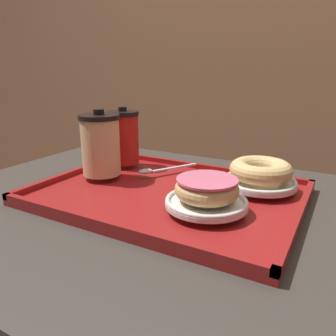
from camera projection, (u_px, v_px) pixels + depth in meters
The scene contains 10 objects.
wall_behind at pixel (292, 24), 1.43m from camera, with size 8.00×0.05×2.40m.
cafe_table at pixel (172, 276), 0.69m from camera, with size 1.02×0.74×0.75m.
serving_tray at pixel (168, 194), 0.68m from camera, with size 0.52×0.39×0.02m.
coffee_cup_front at pixel (101, 144), 0.74m from camera, with size 0.09×0.09×0.15m.
coffee_cup_rear at pixel (124, 137), 0.83m from camera, with size 0.08×0.08×0.14m.
plate_with_chocolate_donut at pixel (206, 202), 0.58m from camera, with size 0.15×0.15×0.01m.
donut_chocolate_glazed at pixel (207, 188), 0.57m from camera, with size 0.11×0.11×0.04m.
plate_with_plain_donut at pixel (260, 182), 0.68m from camera, with size 0.15×0.15×0.01m.
donut_plain at pixel (261, 170), 0.67m from camera, with size 0.13×0.13×0.04m.
spoon at pixel (155, 170), 0.77m from camera, with size 0.09×0.15×0.01m.
Camera 1 is at (0.28, -0.52, 1.01)m, focal length 35.00 mm.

